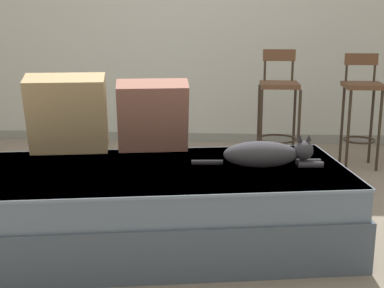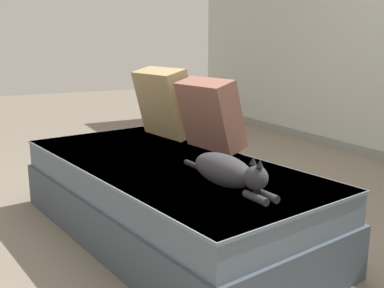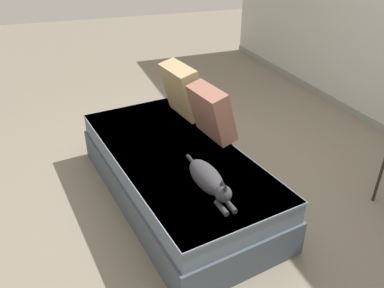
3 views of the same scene
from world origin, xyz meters
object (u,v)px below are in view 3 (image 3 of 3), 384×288
Objects in this scene: couch at (175,173)px; throw_pillow_middle at (212,112)px; cat at (208,179)px; throw_pillow_corner at (183,90)px.

couch is 0.60m from throw_pillow_middle.
cat reaches higher than couch.
throw_pillow_middle reaches higher than couch.
couch is 0.65m from cat.
cat is at bearing -24.02° from throw_pillow_middle.
cat is (0.68, -0.30, -0.16)m from throw_pillow_middle.
throw_pillow_corner is (-0.63, 0.29, 0.48)m from couch.
throw_pillow_corner is 1.09× the size of throw_pillow_middle.
couch is at bearing -73.24° from throw_pillow_middle.
throw_pillow_corner is at bearing -170.99° from throw_pillow_middle.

